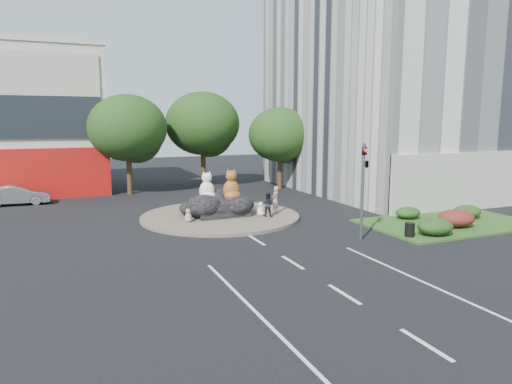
# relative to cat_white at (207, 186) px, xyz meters

# --- Properties ---
(ground) EXTENTS (120.00, 120.00, 0.00)m
(ground) POSITION_rel_cat_white_xyz_m (0.74, -10.38, -2.04)
(ground) COLOR black
(ground) RESTS_ON ground
(roundabout_island) EXTENTS (10.00, 10.00, 0.20)m
(roundabout_island) POSITION_rel_cat_white_xyz_m (0.74, -0.38, -1.94)
(roundabout_island) COLOR brown
(roundabout_island) RESTS_ON ground
(rock_plinth) EXTENTS (3.20, 2.60, 0.90)m
(rock_plinth) POSITION_rel_cat_white_xyz_m (0.74, -0.38, -1.39)
(rock_plinth) COLOR black
(rock_plinth) RESTS_ON roundabout_island
(grass_verge) EXTENTS (10.00, 6.00, 0.12)m
(grass_verge) POSITION_rel_cat_white_xyz_m (12.74, -7.38, -1.98)
(grass_verge) COLOR #2D511B
(grass_verge) RESTS_ON ground
(tree_left) EXTENTS (6.46, 6.46, 8.27)m
(tree_left) POSITION_rel_cat_white_xyz_m (-3.19, 11.68, 3.21)
(tree_left) COLOR #382314
(tree_left) RESTS_ON ground
(tree_mid) EXTENTS (6.84, 6.84, 8.76)m
(tree_mid) POSITION_rel_cat_white_xyz_m (3.81, 13.68, 3.52)
(tree_mid) COLOR #382314
(tree_mid) RESTS_ON ground
(tree_right) EXTENTS (5.70, 5.70, 7.30)m
(tree_right) POSITION_rel_cat_white_xyz_m (9.81, 9.68, 2.59)
(tree_right) COLOR #382314
(tree_right) RESTS_ON ground
(hedge_near_green) EXTENTS (2.00, 1.60, 0.90)m
(hedge_near_green) POSITION_rel_cat_white_xyz_m (9.74, -9.38, -1.47)
(hedge_near_green) COLOR #143310
(hedge_near_green) RESTS_ON grass_verge
(hedge_red) EXTENTS (2.20, 1.76, 0.99)m
(hedge_red) POSITION_rel_cat_white_xyz_m (12.24, -8.38, -1.43)
(hedge_red) COLOR #461712
(hedge_red) RESTS_ON grass_verge
(hedge_mid_green) EXTENTS (1.80, 1.44, 0.81)m
(hedge_mid_green) POSITION_rel_cat_white_xyz_m (14.74, -6.88, -1.52)
(hedge_mid_green) COLOR #143310
(hedge_mid_green) RESTS_ON grass_verge
(hedge_back_green) EXTENTS (1.60, 1.28, 0.72)m
(hedge_back_green) POSITION_rel_cat_white_xyz_m (11.24, -5.58, -1.56)
(hedge_back_green) COLOR #143310
(hedge_back_green) RESTS_ON grass_verge
(traffic_light) EXTENTS (0.44, 1.24, 5.00)m
(traffic_light) POSITION_rel_cat_white_xyz_m (5.84, -8.39, 1.58)
(traffic_light) COLOR #595B60
(traffic_light) RESTS_ON ground
(street_lamp) EXTENTS (2.34, 0.22, 8.06)m
(street_lamp) POSITION_rel_cat_white_xyz_m (13.56, -2.38, 2.51)
(street_lamp) COLOR #595B60
(street_lamp) RESTS_ON ground
(cat_white) EXTENTS (1.18, 1.03, 1.88)m
(cat_white) POSITION_rel_cat_white_xyz_m (0.00, 0.00, 0.00)
(cat_white) COLOR white
(cat_white) RESTS_ON rock_plinth
(cat_tabby) EXTENTS (1.23, 1.07, 2.04)m
(cat_tabby) POSITION_rel_cat_white_xyz_m (1.39, -0.69, 0.08)
(cat_tabby) COLOR #A55122
(cat_tabby) RESTS_ON rock_plinth
(kitten_calico) EXTENTS (0.64, 0.63, 0.82)m
(kitten_calico) POSITION_rel_cat_white_xyz_m (-1.64, -1.57, -1.43)
(kitten_calico) COLOR silver
(kitten_calico) RESTS_ON roundabout_island
(kitten_white) EXTENTS (0.66, 0.61, 0.91)m
(kitten_white) POSITION_rel_cat_white_xyz_m (2.99, -1.62, -1.39)
(kitten_white) COLOR silver
(kitten_white) RESTS_ON roundabout_island
(pedestrian_pink) EXTENTS (0.76, 0.74, 1.75)m
(pedestrian_pink) POSITION_rel_cat_white_xyz_m (4.21, -1.22, -0.97)
(pedestrian_pink) COLOR #CD8595
(pedestrian_pink) RESTS_ON roundabout_island
(pedestrian_dark) EXTENTS (0.95, 0.95, 1.56)m
(pedestrian_dark) POSITION_rel_cat_white_xyz_m (3.30, -2.02, -1.06)
(pedestrian_dark) COLOR black
(pedestrian_dark) RESTS_ON roundabout_island
(parked_car) EXTENTS (4.45, 1.73, 1.44)m
(parked_car) POSITION_rel_cat_white_xyz_m (-11.50, 9.71, -1.32)
(parked_car) COLOR #9EA1A6
(parked_car) RESTS_ON ground
(litter_bin) EXTENTS (0.63, 0.63, 0.74)m
(litter_bin) POSITION_rel_cat_white_xyz_m (8.24, -9.15, -1.55)
(litter_bin) COLOR black
(litter_bin) RESTS_ON grass_verge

